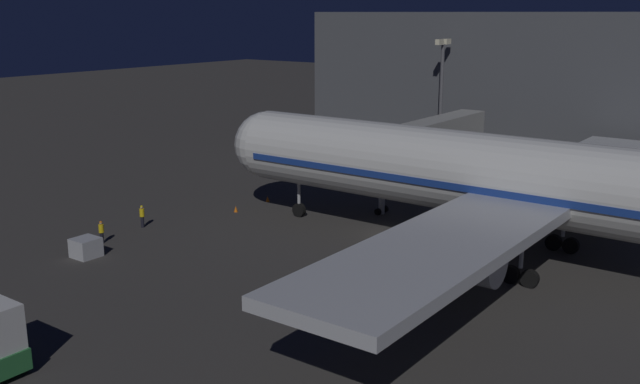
{
  "coord_description": "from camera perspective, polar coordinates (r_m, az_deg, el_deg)",
  "views": [
    {
      "loc": [
        47.41,
        28.31,
        17.38
      ],
      "look_at": [
        3.0,
        -4.48,
        3.5
      ],
      "focal_mm": 40.13,
      "sensor_mm": 36.0,
      "label": 1
    }
  ],
  "objects": [
    {
      "name": "airliner_at_gate",
      "position": [
        51.1,
        18.14,
        0.42
      ],
      "size": [
        51.96,
        58.28,
        19.12
      ],
      "color": "silver",
      "rests_on": "ground_plane"
    },
    {
      "name": "ground_crew_by_tug",
      "position": [
        61.15,
        -14.0,
        -1.81
      ],
      "size": [
        0.4,
        0.4,
        1.9
      ],
      "color": "black",
      "rests_on": "ground_plane"
    },
    {
      "name": "ground_plane",
      "position": [
        57.89,
        5.35,
        -3.42
      ],
      "size": [
        320.0,
        320.0,
        0.0
      ],
      "primitive_type": "plane",
      "color": "#383533"
    },
    {
      "name": "baggage_container_near_belt",
      "position": [
        55.11,
        -18.17,
        -4.23
      ],
      "size": [
        1.79,
        1.77,
        1.41
      ],
      "primitive_type": "cube",
      "color": "#B7BABF",
      "rests_on": "ground_plane"
    },
    {
      "name": "ground_crew_near_nose_gear",
      "position": [
        57.84,
        -17.04,
        -2.99
      ],
      "size": [
        0.4,
        0.4,
        1.8
      ],
      "color": "black",
      "rests_on": "ground_plane"
    },
    {
      "name": "apron_floodlight_mast",
      "position": [
        82.17,
        9.64,
        7.82
      ],
      "size": [
        2.9,
        0.5,
        14.56
      ],
      "color": "#59595E",
      "rests_on": "ground_plane"
    },
    {
      "name": "traffic_cone_nose_starboard",
      "position": [
        64.56,
        -6.73,
        -1.35
      ],
      "size": [
        0.36,
        0.36,
        0.55
      ],
      "primitive_type": "cone",
      "color": "orange",
      "rests_on": "ground_plane"
    },
    {
      "name": "jet_bridge",
      "position": [
        67.87,
        7.81,
        4.34
      ],
      "size": [
        21.09,
        3.4,
        7.55
      ],
      "color": "#9E9E99",
      "rests_on": "ground_plane"
    },
    {
      "name": "traffic_cone_nose_port",
      "position": [
        67.71,
        -4.2,
        -0.56
      ],
      "size": [
        0.36,
        0.36,
        0.55
      ],
      "primitive_type": "cone",
      "color": "orange",
      "rests_on": "ground_plane"
    }
  ]
}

